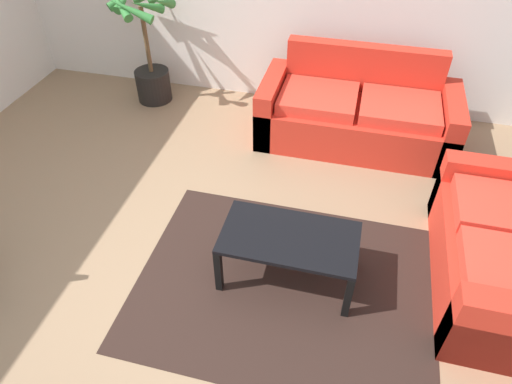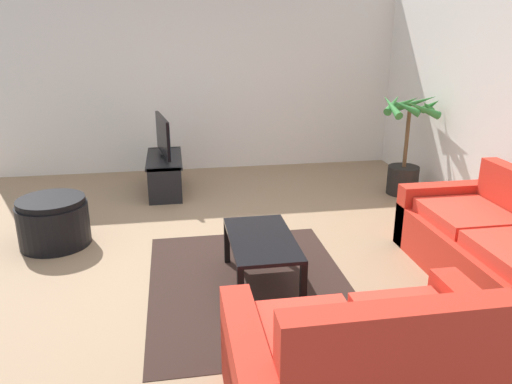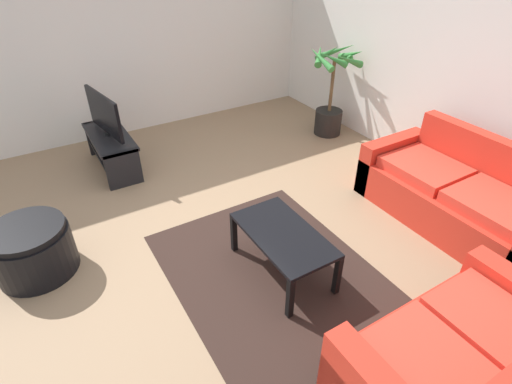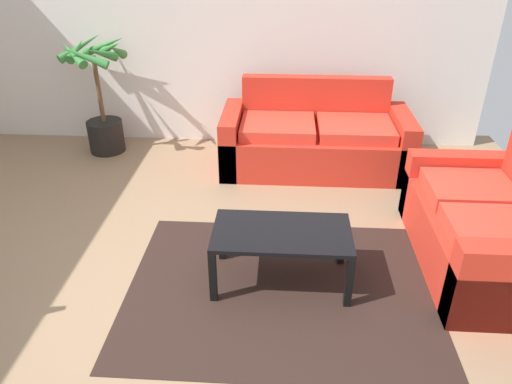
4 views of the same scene
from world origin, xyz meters
name	(u,v)px [view 1 (image 1 of 4)]	position (x,y,z in m)	size (l,w,h in m)	color
ground_plane	(184,288)	(0.00, 0.00, 0.00)	(6.60, 6.60, 0.00)	#937556
couch_main	(357,114)	(1.05, 2.28, 0.30)	(1.96, 0.90, 0.90)	red
couch_loveseat	(511,257)	(2.28, 0.63, 0.30)	(0.90, 1.54, 0.90)	red
coffee_table	(289,242)	(0.72, 0.31, 0.38)	(0.98, 0.54, 0.44)	black
area_rug	(284,285)	(0.72, 0.21, 0.00)	(2.20, 1.70, 0.01)	black
potted_palm	(149,55)	(-1.34, 2.56, 0.56)	(0.75, 0.76, 1.30)	black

